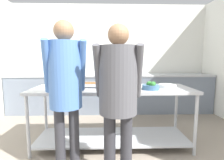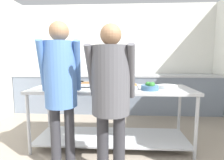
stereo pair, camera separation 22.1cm
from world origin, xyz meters
TOP-DOWN VIEW (x-y plane):
  - wall_rear at (0.00, 3.69)m, footprint 4.97×0.06m
  - back_counter at (0.00, 3.32)m, footprint 4.81×0.65m
  - serving_counter at (-0.02, 1.62)m, footprint 2.29×0.76m
  - sauce_pan at (-0.74, 1.79)m, footprint 0.41×0.27m
  - serving_tray_vegetables at (-0.31, 1.74)m, footprint 0.37×0.30m
  - serving_tray_roast at (0.13, 1.59)m, footprint 0.45×0.27m
  - broccoli_bowl at (0.51, 1.46)m, footprint 0.23×0.23m
  - plate_stack at (0.79, 1.60)m, footprint 0.26×0.26m
  - guest_serving_left at (0.02, 0.85)m, footprint 0.50×0.39m
  - guest_serving_right at (-0.54, 0.97)m, footprint 0.50×0.42m
  - water_bottle at (0.00, 3.26)m, footprint 0.06×0.06m

SIDE VIEW (x-z plane):
  - back_counter at x=0.00m, z-range 0.00..0.92m
  - serving_counter at x=-0.02m, z-range 0.16..1.03m
  - plate_stack at x=0.79m, z-range 0.87..0.92m
  - serving_tray_vegetables at x=-0.31m, z-range 0.87..0.93m
  - serving_tray_roast at x=0.13m, z-range 0.87..0.93m
  - sauce_pan at x=-0.74m, z-range 0.88..0.95m
  - broccoli_bowl at x=0.51m, z-range 0.86..0.97m
  - guest_serving_left at x=0.02m, z-range 0.18..1.81m
  - water_bottle at x=0.00m, z-range 0.90..1.15m
  - guest_serving_right at x=-0.54m, z-range 0.20..1.89m
  - wall_rear at x=0.00m, z-range 0.00..2.65m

